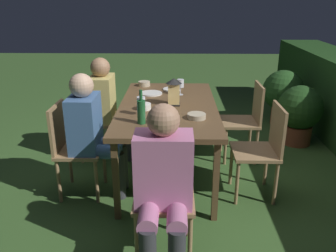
{
  "coord_description": "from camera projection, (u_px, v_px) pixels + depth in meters",
  "views": [
    {
      "loc": [
        3.31,
        0.08,
        1.78
      ],
      "look_at": [
        0.0,
        0.0,
        0.53
      ],
      "focal_mm": 37.51,
      "sensor_mm": 36.0,
      "label": 1
    }
  ],
  "objects": [
    {
      "name": "ground_plane",
      "position": [
        168.0,
        173.0,
        3.73
      ],
      "size": [
        16.0,
        16.0,
        0.0
      ],
      "primitive_type": "plane",
      "color": "#385B28"
    },
    {
      "name": "potted_plant_by_hedge",
      "position": [
        283.0,
        93.0,
        4.96
      ],
      "size": [
        0.57,
        0.57,
        0.79
      ],
      "color": "#9E5133",
      "rests_on": "ground"
    },
    {
      "name": "plate_a",
      "position": [
        151.0,
        93.0,
        3.82
      ],
      "size": [
        0.24,
        0.24,
        0.01
      ],
      "primitive_type": "cylinder",
      "color": "silver",
      "rests_on": "dining_table"
    },
    {
      "name": "plate_b",
      "position": [
        162.0,
        117.0,
        3.07
      ],
      "size": [
        0.25,
        0.25,
        0.01
      ],
      "primitive_type": "cylinder",
      "color": "white",
      "rests_on": "dining_table"
    },
    {
      "name": "bowl_bread",
      "position": [
        144.0,
        106.0,
        3.3
      ],
      "size": [
        0.13,
        0.13,
        0.06
      ],
      "color": "silver",
      "rests_on": "dining_table"
    },
    {
      "name": "chair_head_far",
      "position": [
        164.0,
        188.0,
        2.5
      ],
      "size": [
        0.4,
        0.42,
        0.87
      ],
      "color": "#9E7A51",
      "rests_on": "ground"
    },
    {
      "name": "lantern_centerpiece",
      "position": [
        174.0,
        90.0,
        3.4
      ],
      "size": [
        0.15,
        0.15,
        0.27
      ],
      "color": "black",
      "rests_on": "dining_table"
    },
    {
      "name": "plate_c",
      "position": [
        172.0,
        89.0,
        3.99
      ],
      "size": [
        0.21,
        0.21,
        0.01
      ],
      "primitive_type": "cylinder",
      "color": "white",
      "rests_on": "dining_table"
    },
    {
      "name": "chair_side_right_b",
      "position": [
        263.0,
        147.0,
        3.17
      ],
      "size": [
        0.42,
        0.4,
        0.87
      ],
      "color": "#9E7A51",
      "rests_on": "ground"
    },
    {
      "name": "dining_table",
      "position": [
        168.0,
        110.0,
        3.48
      ],
      "size": [
        1.77,
        0.95,
        0.76
      ],
      "color": "brown",
      "rests_on": "ground"
    },
    {
      "name": "wine_glass_c",
      "position": [
        141.0,
        102.0,
        3.12
      ],
      "size": [
        0.08,
        0.08,
        0.17
      ],
      "color": "silver",
      "rests_on": "dining_table"
    },
    {
      "name": "wine_glass_b",
      "position": [
        180.0,
        84.0,
        3.76
      ],
      "size": [
        0.08,
        0.08,
        0.17
      ],
      "color": "silver",
      "rests_on": "dining_table"
    },
    {
      "name": "person_in_blue",
      "position": [
        92.0,
        130.0,
        3.15
      ],
      "size": [
        0.38,
        0.47,
        1.15
      ],
      "color": "#426699",
      "rests_on": "ground"
    },
    {
      "name": "chair_side_left_b",
      "position": [
        72.0,
        145.0,
        3.2
      ],
      "size": [
        0.42,
        0.4,
        0.87
      ],
      "color": "#9E7A51",
      "rests_on": "ground"
    },
    {
      "name": "chair_side_left_a",
      "position": [
        92.0,
        117.0,
        3.95
      ],
      "size": [
        0.42,
        0.4,
        0.87
      ],
      "color": "#9E7A51",
      "rests_on": "ground"
    },
    {
      "name": "bowl_olives",
      "position": [
        144.0,
        83.0,
        4.15
      ],
      "size": [
        0.14,
        0.14,
        0.06
      ],
      "color": "#BCAD8E",
      "rests_on": "dining_table"
    },
    {
      "name": "green_bottle_on_table",
      "position": [
        141.0,
        111.0,
        2.92
      ],
      "size": [
        0.07,
        0.07,
        0.29
      ],
      "color": "#1E5B2D",
      "rests_on": "dining_table"
    },
    {
      "name": "person_in_pink",
      "position": [
        163.0,
        183.0,
        2.26
      ],
      "size": [
        0.48,
        0.38,
        1.15
      ],
      "color": "#C675A3",
      "rests_on": "ground"
    },
    {
      "name": "potted_plant_corner",
      "position": [
        299.0,
        112.0,
        4.34
      ],
      "size": [
        0.55,
        0.55,
        0.74
      ],
      "color": "brown",
      "rests_on": "ground"
    },
    {
      "name": "person_in_mustard",
      "position": [
        108.0,
        104.0,
        3.89
      ],
      "size": [
        0.38,
        0.47,
        1.15
      ],
      "color": "tan",
      "rests_on": "ground"
    },
    {
      "name": "wine_glass_a",
      "position": [
        168.0,
        113.0,
        2.85
      ],
      "size": [
        0.08,
        0.08,
        0.17
      ],
      "color": "silver",
      "rests_on": "dining_table"
    },
    {
      "name": "chair_side_right_a",
      "position": [
        246.0,
        118.0,
        3.91
      ],
      "size": [
        0.42,
        0.4,
        0.87
      ],
      "color": "#9E7A51",
      "rests_on": "ground"
    },
    {
      "name": "bowl_salad",
      "position": [
        197.0,
        116.0,
        3.06
      ],
      "size": [
        0.16,
        0.16,
        0.04
      ],
      "color": "#BCAD8E",
      "rests_on": "dining_table"
    }
  ]
}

